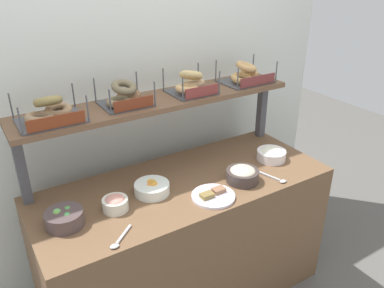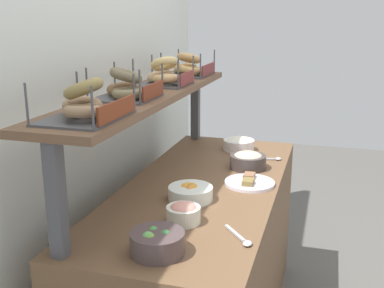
% 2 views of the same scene
% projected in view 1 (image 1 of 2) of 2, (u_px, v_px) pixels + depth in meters
% --- Properties ---
extents(back_wall, '(2.92, 0.06, 2.40)m').
position_uv_depth(back_wall, '(140.00, 98.00, 2.51)').
color(back_wall, silver).
rests_on(back_wall, ground_plane).
extents(deli_counter, '(1.72, 0.70, 0.85)m').
position_uv_depth(deli_counter, '(185.00, 241.00, 2.43)').
color(deli_counter, brown).
rests_on(deli_counter, ground_plane).
extents(shelf_riser_left, '(0.05, 0.05, 0.40)m').
position_uv_depth(shelf_riser_left, '(21.00, 169.00, 1.98)').
color(shelf_riser_left, '#4C4C51').
rests_on(shelf_riser_left, deli_counter).
extents(shelf_riser_right, '(0.05, 0.05, 0.40)m').
position_uv_depth(shelf_riser_right, '(262.00, 110.00, 2.75)').
color(shelf_riser_right, '#4C4C51').
rests_on(shelf_riser_right, deli_counter).
extents(upper_shelf, '(1.68, 0.32, 0.03)m').
position_uv_depth(upper_shelf, '(160.00, 101.00, 2.27)').
color(upper_shelf, brown).
rests_on(upper_shelf, shelf_riser_left).
extents(bowl_cream_cheese, '(0.18, 0.18, 0.08)m').
position_uv_depth(bowl_cream_cheese, '(271.00, 154.00, 2.48)').
color(bowl_cream_cheese, white).
rests_on(bowl_cream_cheese, deli_counter).
extents(bowl_tuna_salad, '(0.19, 0.19, 0.09)m').
position_uv_depth(bowl_tuna_salad, '(242.00, 174.00, 2.24)').
color(bowl_tuna_salad, '#413633').
rests_on(bowl_tuna_salad, deli_counter).
extents(bowl_lox_spread, '(0.13, 0.13, 0.08)m').
position_uv_depth(bowl_lox_spread, '(115.00, 203.00, 1.99)').
color(bowl_lox_spread, white).
rests_on(bowl_lox_spread, deli_counter).
extents(bowl_veggie_mix, '(0.18, 0.18, 0.09)m').
position_uv_depth(bowl_veggie_mix, '(64.00, 218.00, 1.88)').
color(bowl_veggie_mix, '#504040').
rests_on(bowl_veggie_mix, deli_counter).
extents(bowl_fruit_salad, '(0.19, 0.19, 0.08)m').
position_uv_depth(bowl_fruit_salad, '(152.00, 188.00, 2.14)').
color(bowl_fruit_salad, white).
rests_on(bowl_fruit_salad, deli_counter).
extents(serving_plate_white, '(0.24, 0.24, 0.04)m').
position_uv_depth(serving_plate_white, '(213.00, 196.00, 2.11)').
color(serving_plate_white, white).
rests_on(serving_plate_white, deli_counter).
extents(serving_spoon_near_plate, '(0.07, 0.17, 0.01)m').
position_uv_depth(serving_spoon_near_plate, '(277.00, 179.00, 2.27)').
color(serving_spoon_near_plate, '#B7B7BC').
rests_on(serving_spoon_near_plate, deli_counter).
extents(serving_spoon_by_edge, '(0.15, 0.12, 0.01)m').
position_uv_depth(serving_spoon_by_edge, '(119.00, 241.00, 1.78)').
color(serving_spoon_by_edge, '#B7B7BC').
rests_on(serving_spoon_by_edge, deli_counter).
extents(bagel_basket_everything, '(0.32, 0.26, 0.15)m').
position_uv_depth(bagel_basket_everything, '(50.00, 112.00, 1.93)').
color(bagel_basket_everything, '#4C4C51').
rests_on(bagel_basket_everything, upper_shelf).
extents(bagel_basket_poppy, '(0.27, 0.24, 0.14)m').
position_uv_depth(bagel_basket_poppy, '(125.00, 97.00, 2.15)').
color(bagel_basket_poppy, '#4C4C51').
rests_on(bagel_basket_poppy, upper_shelf).
extents(bagel_basket_plain, '(0.28, 0.26, 0.15)m').
position_uv_depth(bagel_basket_plain, '(191.00, 85.00, 2.33)').
color(bagel_basket_plain, '#4C4C51').
rests_on(bagel_basket_plain, upper_shelf).
extents(bagel_basket_sesame, '(0.32, 0.25, 0.14)m').
position_uv_depth(bagel_basket_sesame, '(246.00, 75.00, 2.53)').
color(bagel_basket_sesame, '#4C4C51').
rests_on(bagel_basket_sesame, upper_shelf).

